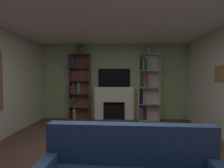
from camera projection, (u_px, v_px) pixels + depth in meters
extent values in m
plane|color=brown|center=(109.00, 163.00, 2.75)|extent=(7.12, 7.12, 0.00)
cube|color=#97B87D|center=(114.00, 82.00, 5.69)|extent=(5.10, 0.06, 2.56)
cube|color=#A27047|center=(220.00, 74.00, 3.80)|extent=(0.03, 0.35, 0.37)
cube|color=olive|center=(219.00, 74.00, 3.80)|extent=(0.01, 0.29, 0.31)
cube|color=white|center=(109.00, 4.00, 2.65)|extent=(5.10, 6.05, 0.06)
cube|color=white|center=(99.00, 111.00, 5.60)|extent=(0.29, 0.24, 0.61)
cube|color=white|center=(129.00, 111.00, 5.56)|extent=(0.29, 0.24, 0.61)
cube|color=white|center=(114.00, 94.00, 5.56)|extent=(1.30, 0.24, 0.50)
cube|color=black|center=(114.00, 110.00, 5.66)|extent=(0.71, 0.08, 0.61)
cube|color=#5B5048|center=(114.00, 121.00, 5.32)|extent=(1.40, 0.30, 0.03)
cube|color=black|center=(114.00, 78.00, 5.63)|extent=(1.07, 0.06, 0.62)
cube|color=brown|center=(70.00, 87.00, 5.58)|extent=(0.02, 0.31, 2.19)
cube|color=brown|center=(90.00, 87.00, 5.55)|extent=(0.02, 0.31, 2.19)
cube|color=brown|center=(81.00, 87.00, 5.71)|extent=(0.69, 0.02, 2.19)
cube|color=brown|center=(80.00, 119.00, 5.60)|extent=(0.66, 0.31, 0.02)
cube|color=black|center=(72.00, 115.00, 5.65)|extent=(0.04, 0.19, 0.25)
cube|color=#AE2424|center=(73.00, 113.00, 5.64)|extent=(0.03, 0.20, 0.37)
cube|color=beige|center=(75.00, 114.00, 5.61)|extent=(0.03, 0.25, 0.35)
cube|color=beige|center=(76.00, 113.00, 5.64)|extent=(0.02, 0.20, 0.37)
cube|color=brown|center=(80.00, 107.00, 5.59)|extent=(0.66, 0.31, 0.02)
cube|color=#945728|center=(72.00, 102.00, 5.61)|extent=(0.03, 0.24, 0.29)
cube|color=#4B3672|center=(73.00, 102.00, 5.64)|extent=(0.03, 0.17, 0.30)
cube|color=#217B46|center=(74.00, 101.00, 5.63)|extent=(0.03, 0.20, 0.34)
cube|color=brown|center=(80.00, 94.00, 5.57)|extent=(0.66, 0.31, 0.02)
cube|color=#AF2037|center=(72.00, 90.00, 5.63)|extent=(0.03, 0.18, 0.24)
cube|color=red|center=(73.00, 90.00, 5.59)|extent=(0.04, 0.25, 0.25)
cube|color=#307955|center=(74.00, 88.00, 5.60)|extent=(0.04, 0.21, 0.37)
cube|color=#663E70|center=(76.00, 89.00, 5.61)|extent=(0.03, 0.20, 0.26)
cube|color=#4F3466|center=(77.00, 90.00, 5.61)|extent=(0.04, 0.20, 0.23)
cube|color=#3A743A|center=(78.00, 89.00, 5.58)|extent=(0.03, 0.24, 0.31)
cube|color=beige|center=(79.00, 88.00, 5.60)|extent=(0.03, 0.21, 0.37)
cube|color=brown|center=(80.00, 81.00, 5.56)|extent=(0.66, 0.31, 0.02)
cube|color=#AD212F|center=(71.00, 77.00, 5.58)|extent=(0.03, 0.23, 0.24)
cube|color=#583769|center=(73.00, 77.00, 5.61)|extent=(0.02, 0.18, 0.24)
cube|color=#A57431|center=(74.00, 77.00, 5.61)|extent=(0.03, 0.17, 0.26)
cube|color=brown|center=(80.00, 68.00, 5.54)|extent=(0.66, 0.31, 0.02)
cube|color=#632B77|center=(71.00, 62.00, 5.58)|extent=(0.03, 0.20, 0.34)
cube|color=#297A4E|center=(73.00, 63.00, 5.58)|extent=(0.04, 0.21, 0.32)
cube|color=#35478F|center=(74.00, 64.00, 5.56)|extent=(0.03, 0.25, 0.25)
cube|color=brown|center=(80.00, 55.00, 5.53)|extent=(0.66, 0.31, 0.02)
cube|color=beige|center=(138.00, 87.00, 5.47)|extent=(0.02, 0.32, 2.19)
cube|color=beige|center=(159.00, 87.00, 5.45)|extent=(0.02, 0.32, 2.19)
cube|color=beige|center=(148.00, 87.00, 5.61)|extent=(0.69, 0.02, 2.19)
cube|color=beige|center=(148.00, 120.00, 5.50)|extent=(0.66, 0.32, 0.02)
cube|color=brown|center=(139.00, 114.00, 5.52)|extent=(0.03, 0.25, 0.36)
cube|color=#955C2D|center=(140.00, 113.00, 5.51)|extent=(0.04, 0.26, 0.41)
cube|color=#264F97|center=(142.00, 113.00, 5.52)|extent=(0.04, 0.25, 0.43)
cube|color=#682780|center=(143.00, 114.00, 5.51)|extent=(0.02, 0.26, 0.36)
cube|color=black|center=(144.00, 115.00, 5.52)|extent=(0.03, 0.23, 0.33)
cube|color=#5A276C|center=(146.00, 113.00, 5.54)|extent=(0.04, 0.20, 0.43)
cube|color=beige|center=(149.00, 104.00, 5.48)|extent=(0.66, 0.32, 0.02)
cube|color=olive|center=(139.00, 97.00, 5.53)|extent=(0.03, 0.19, 0.46)
cube|color=black|center=(141.00, 99.00, 5.50)|extent=(0.03, 0.26, 0.32)
cube|color=#25212C|center=(142.00, 96.00, 5.50)|extent=(0.03, 0.25, 0.48)
cube|color=beige|center=(149.00, 87.00, 5.46)|extent=(0.66, 0.32, 0.02)
cube|color=#3B6C45|center=(140.00, 80.00, 5.47)|extent=(0.04, 0.27, 0.48)
cube|color=#2B4895|center=(141.00, 80.00, 5.51)|extent=(0.02, 0.19, 0.44)
cube|color=brown|center=(142.00, 83.00, 5.50)|extent=(0.03, 0.21, 0.29)
cube|color=#277952|center=(143.00, 80.00, 5.49)|extent=(0.03, 0.22, 0.46)
cube|color=beige|center=(145.00, 83.00, 5.51)|extent=(0.03, 0.19, 0.29)
cube|color=#BC3C34|center=(146.00, 81.00, 5.49)|extent=(0.03, 0.21, 0.42)
cube|color=brown|center=(147.00, 80.00, 5.47)|extent=(0.03, 0.25, 0.45)
cube|color=beige|center=(149.00, 71.00, 5.44)|extent=(0.66, 0.32, 0.02)
cube|color=#247E4F|center=(139.00, 63.00, 5.48)|extent=(0.03, 0.22, 0.48)
cube|color=black|center=(140.00, 65.00, 5.49)|extent=(0.03, 0.19, 0.36)
cube|color=brown|center=(142.00, 63.00, 5.48)|extent=(0.04, 0.21, 0.48)
cube|color=beige|center=(143.00, 65.00, 5.46)|extent=(0.03, 0.25, 0.33)
cube|color=#226F4B|center=(144.00, 64.00, 5.47)|extent=(0.03, 0.23, 0.44)
cube|color=#346A3E|center=(146.00, 65.00, 5.45)|extent=(0.04, 0.27, 0.34)
cube|color=beige|center=(149.00, 54.00, 5.42)|extent=(0.66, 0.32, 0.02)
cylinder|color=#50485C|center=(80.00, 53.00, 5.53)|extent=(0.18, 0.18, 0.12)
sphere|color=#317130|center=(80.00, 48.00, 5.52)|extent=(0.24, 0.24, 0.24)
cylinder|color=silver|center=(149.00, 51.00, 5.43)|extent=(0.11, 0.11, 0.19)
cylinder|color=#4C7F3F|center=(149.00, 46.00, 5.43)|extent=(0.01, 0.01, 0.13)
sphere|color=#E06292|center=(149.00, 44.00, 5.42)|extent=(0.06, 0.06, 0.06)
cylinder|color=#4C7F3F|center=(149.00, 47.00, 5.43)|extent=(0.01, 0.01, 0.10)
sphere|color=#E06292|center=(149.00, 45.00, 5.43)|extent=(0.04, 0.04, 0.04)
cylinder|color=#4C7F3F|center=(149.00, 46.00, 5.42)|extent=(0.01, 0.01, 0.13)
sphere|color=#E06292|center=(149.00, 44.00, 5.42)|extent=(0.05, 0.05, 0.05)
cylinder|color=#4C7F3F|center=(149.00, 46.00, 5.41)|extent=(0.01, 0.01, 0.12)
sphere|color=#E06292|center=(149.00, 44.00, 5.41)|extent=(0.05, 0.05, 0.05)
cube|color=#3B5D93|center=(130.00, 144.00, 1.94)|extent=(1.95, 0.23, 0.46)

